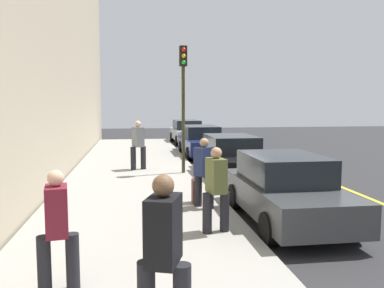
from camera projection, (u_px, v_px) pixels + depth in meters
ground_plane at (227, 177)px, 14.47m from camera, size 56.00×56.00×0.00m
sidewalk at (135, 177)px, 13.99m from camera, size 28.00×4.60×0.15m
lane_stripe_centre at (311, 175)px, 14.93m from camera, size 28.00×0.14×0.01m
parked_car_silver at (187, 132)px, 26.49m from camera, size 4.47×1.99×1.51m
parked_car_navy at (201, 141)px, 20.05m from camera, size 4.71×1.92×1.51m
parked_car_black at (232, 157)px, 14.14m from camera, size 4.39×1.94×1.51m
parked_car_charcoal at (286, 189)px, 8.92m from camera, size 4.17×1.91×1.51m
pedestrian_navy_coat at (204, 171)px, 9.63m from camera, size 0.51×0.53×1.68m
pedestrian_grey_coat at (138, 144)px, 15.11m from camera, size 0.58×0.58×1.85m
pedestrian_burgundy_coat at (57, 227)px, 5.31m from camera, size 0.48×0.54×1.65m
pedestrian_olive_coat at (216, 187)px, 7.78m from camera, size 0.50×0.54×1.67m
pedestrian_black_coat at (164, 253)px, 4.22m from camera, size 0.56×0.57×1.79m
traffic_light_pole at (183, 88)px, 14.20m from camera, size 0.35×0.26×4.50m
rolling_suitcase at (197, 191)px, 10.13m from camera, size 0.34×0.22×0.96m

